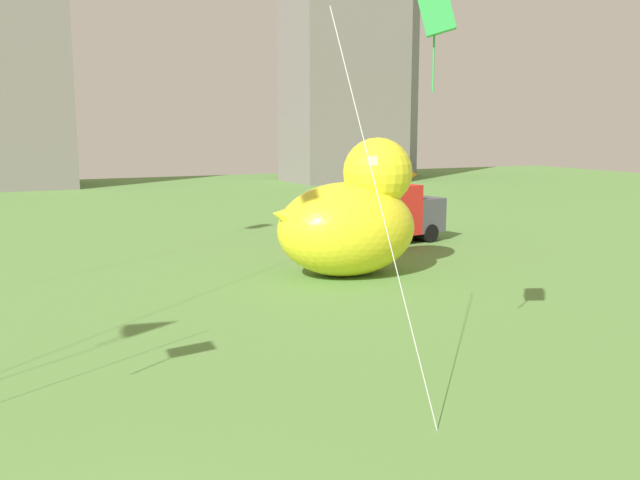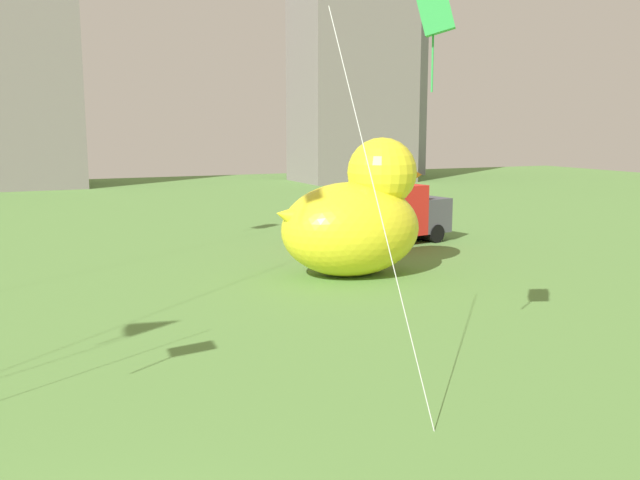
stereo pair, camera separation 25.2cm
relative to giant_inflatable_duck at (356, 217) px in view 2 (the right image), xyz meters
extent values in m
ellipsoid|color=yellow|center=(-0.22, 0.00, -0.44)|extent=(5.48, 4.05, 3.57)
sphere|color=yellow|center=(1.09, 0.00, 1.67)|extent=(2.67, 2.67, 2.67)
cone|color=orange|center=(2.29, 0.00, 1.54)|extent=(1.20, 1.20, 1.20)
cone|color=yellow|center=(-2.60, 0.00, 0.16)|extent=(1.63, 1.43, 1.72)
cube|color=red|center=(4.09, 5.51, -0.57)|extent=(4.52, 3.06, 2.40)
cube|color=#4C4C56|center=(6.92, 6.07, -0.93)|extent=(2.03, 2.57, 1.68)
cylinder|color=black|center=(6.73, 6.03, -1.77)|extent=(1.35, 2.53, 0.90)
cylinder|color=black|center=(3.24, 5.35, -1.77)|extent=(1.35, 2.53, 0.90)
cube|color=gray|center=(20.24, 40.96, 13.41)|extent=(11.07, 8.24, 31.28)
cube|color=gray|center=(26.24, 48.62, 8.88)|extent=(11.36, 7.14, 22.20)
cylinder|color=silver|center=(-5.39, -11.57, 1.79)|extent=(0.93, 2.84, 8.04)
cube|color=green|center=(-3.98, -11.11, 5.81)|extent=(1.09, 0.95, 1.26)
cylinder|color=green|center=(-3.98, -11.11, 4.91)|extent=(0.04, 0.04, 1.60)
camera|label=1|loc=(-12.11, -23.18, 3.44)|focal=38.91mm
camera|label=2|loc=(-11.88, -23.28, 3.44)|focal=38.91mm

